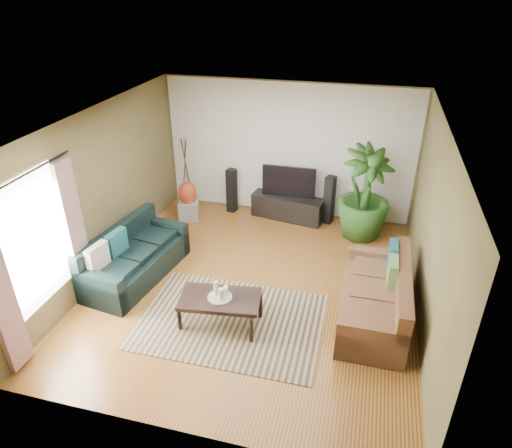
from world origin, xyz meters
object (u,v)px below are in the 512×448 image
(sofa_left, at_px, (135,254))
(pedestal, at_px, (189,210))
(coffee_table, at_px, (220,310))
(tv_stand, at_px, (288,207))
(side_table, at_px, (147,231))
(speaker_left, at_px, (232,190))
(sofa_right, at_px, (374,294))
(potted_plant, at_px, (364,193))
(television, at_px, (289,182))
(speaker_right, at_px, (329,200))
(vase, at_px, (188,193))

(sofa_left, height_order, pedestal, sofa_left)
(coffee_table, height_order, tv_stand, tv_stand)
(sofa_left, relative_size, side_table, 4.13)
(coffee_table, height_order, speaker_left, speaker_left)
(speaker_left, bearing_deg, pedestal, -128.21)
(sofa_left, distance_m, sofa_right, 3.79)
(tv_stand, bearing_deg, sofa_left, -116.81)
(sofa_right, distance_m, potted_plant, 2.47)
(sofa_left, bearing_deg, tv_stand, -28.58)
(television, height_order, speaker_right, television)
(speaker_left, bearing_deg, television, 15.33)
(sofa_left, xyz_separation_m, tv_stand, (2.01, 2.65, -0.18))
(speaker_left, relative_size, speaker_right, 0.95)
(tv_stand, height_order, television, television)
(sofa_left, distance_m, tv_stand, 3.33)
(sofa_right, relative_size, potted_plant, 1.13)
(television, xyz_separation_m, side_table, (-2.33, -1.64, -0.56))
(sofa_left, xyz_separation_m, vase, (0.06, 2.12, 0.14))
(speaker_left, bearing_deg, speaker_right, 15.50)
(coffee_table, xyz_separation_m, television, (0.31, 3.44, 0.57))
(coffee_table, xyz_separation_m, vase, (-1.64, 2.89, 0.34))
(vase, bearing_deg, television, 15.74)
(sofa_right, relative_size, coffee_table, 1.78)
(speaker_left, height_order, potted_plant, potted_plant)
(television, distance_m, pedestal, 2.11)
(speaker_right, xyz_separation_m, potted_plant, (0.66, -0.36, 0.38))
(coffee_table, height_order, television, television)
(sofa_right, distance_m, speaker_left, 4.07)
(speaker_right, relative_size, side_table, 2.08)
(speaker_right, distance_m, potted_plant, 0.84)
(sofa_left, xyz_separation_m, television, (2.01, 2.67, 0.37))
(television, bearing_deg, coffee_table, -95.15)
(sofa_left, distance_m, vase, 2.13)
(speaker_left, xyz_separation_m, vase, (-0.75, -0.55, 0.10))
(coffee_table, relative_size, speaker_right, 1.13)
(potted_plant, xyz_separation_m, vase, (-3.43, -0.19, -0.31))
(sofa_right, xyz_separation_m, pedestal, (-3.73, 2.22, -0.23))
(tv_stand, height_order, side_table, tv_stand)
(potted_plant, distance_m, side_table, 4.07)
(vase, bearing_deg, coffee_table, -60.48)
(pedestal, distance_m, side_table, 1.16)
(vase, bearing_deg, sofa_right, -30.78)
(television, xyz_separation_m, speaker_right, (0.82, 0.00, -0.30))
(vase, bearing_deg, potted_plant, 3.14)
(pedestal, bearing_deg, television, 15.74)
(sofa_left, relative_size, potted_plant, 1.12)
(potted_plant, bearing_deg, sofa_left, -146.44)
(potted_plant, height_order, pedestal, potted_plant)
(sofa_right, bearing_deg, television, -146.86)
(television, xyz_separation_m, speaker_left, (-1.20, 0.00, -0.33))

